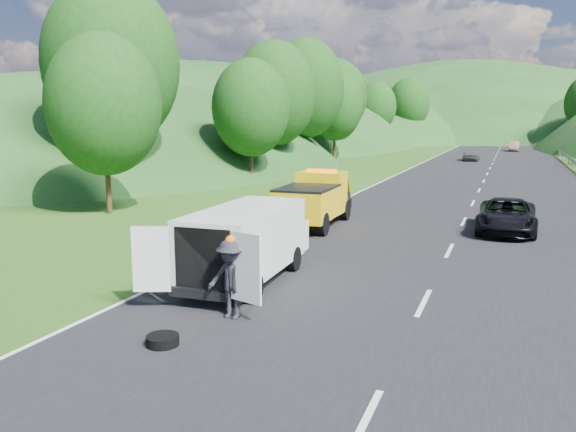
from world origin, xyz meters
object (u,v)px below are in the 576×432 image
at_px(tow_truck, 315,199).
at_px(worker, 232,318).
at_px(spare_tire, 163,346).
at_px(passing_suv, 506,232).
at_px(child, 244,262).
at_px(white_van, 247,240).
at_px(woman, 226,262).
at_px(suitcase, 213,245).

height_order(tow_truck, worker, tow_truck).
distance_m(spare_tire, passing_suv, 16.06).
bearing_deg(worker, child, 116.28).
relative_size(child, spare_tire, 1.60).
xyz_separation_m(tow_truck, white_van, (0.99, -8.59, 0.04)).
bearing_deg(woman, child, -71.87).
distance_m(tow_truck, passing_suv, 7.81).
relative_size(white_van, worker, 3.32).
height_order(woman, suitcase, woman).
height_order(child, suitcase, suitcase).
bearing_deg(suitcase, worker, -57.14).
bearing_deg(child, spare_tire, -70.01).
relative_size(suitcase, spare_tire, 0.88).
distance_m(worker, spare_tire, 1.98).
bearing_deg(worker, tow_truck, 102.98).
distance_m(white_van, suitcase, 3.80).
bearing_deg(tow_truck, woman, -97.90).
height_order(tow_truck, woman, tow_truck).
distance_m(white_van, woman, 2.70).
xyz_separation_m(woman, passing_suv, (8.21, 8.35, 0.00)).
xyz_separation_m(spare_tire, passing_suv, (6.19, 14.82, 0.00)).
relative_size(child, passing_suv, 0.22).
xyz_separation_m(worker, spare_tire, (-0.55, -1.91, 0.00)).
distance_m(woman, suitcase, 1.30).
height_order(woman, worker, worker).
height_order(white_van, suitcase, white_van).
xyz_separation_m(white_van, woman, (-1.64, 1.79, -1.18)).
height_order(suitcase, passing_suv, passing_suv).
xyz_separation_m(child, passing_suv, (7.63, 8.21, 0.00)).
height_order(white_van, passing_suv, white_van).
bearing_deg(woman, tow_truck, -0.27).
bearing_deg(suitcase, woman, -42.48).
bearing_deg(white_van, suitcase, 131.47).
relative_size(tow_truck, woman, 3.23).
height_order(tow_truck, passing_suv, tow_truck).
bearing_deg(passing_suv, suitcase, -140.48).
xyz_separation_m(woman, child, (0.58, 0.13, 0.00)).
xyz_separation_m(child, spare_tire, (1.44, -6.61, 0.00)).
distance_m(tow_truck, child, 6.77).
height_order(white_van, woman, white_van).
bearing_deg(woman, passing_suv, -39.38).
bearing_deg(suitcase, child, -25.49).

